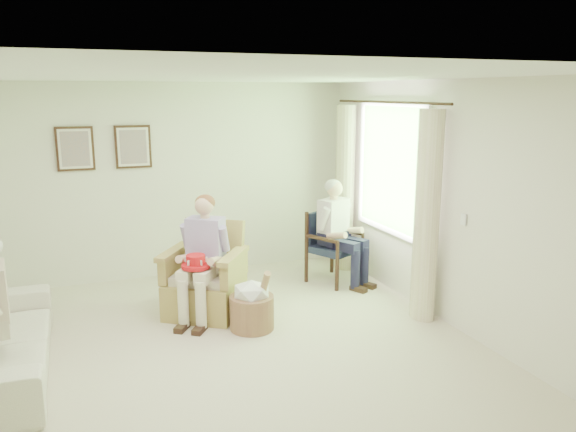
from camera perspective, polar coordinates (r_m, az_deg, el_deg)
The scene contains 16 objects.
floor at distance 5.48m, azimuth -6.48°, elevation -14.35°, with size 5.50×5.50×0.00m, color beige.
back_wall at distance 7.68m, azimuth -11.94°, elevation 3.46°, with size 5.00×0.04×2.60m, color silver.
front_wall at distance 2.60m, azimuth 8.86°, elevation -14.29°, with size 5.00×0.04×2.60m, color silver.
right_wall at distance 6.12m, azimuth 16.46°, elevation 0.98°, with size 0.04×5.50×2.60m, color silver.
ceiling at distance 4.90m, azimuth -7.24°, elevation 13.95°, with size 5.00×5.50×0.02m, color white.
window at distance 7.04m, azimuth 10.44°, elevation 5.07°, with size 0.13×2.50×1.63m.
curtain_left at distance 6.23m, azimuth 13.91°, elevation -0.10°, with size 0.34×0.34×2.30m, color beige.
curtain_right at distance 7.88m, azimuth 5.78°, elevation 2.79°, with size 0.34×0.34×2.30m, color beige.
framed_print_left at distance 7.49m, azimuth -20.81°, elevation 6.41°, with size 0.45×0.05×0.55m.
framed_print_right at distance 7.53m, azimuth -15.45°, elevation 6.79°, with size 0.45×0.05×0.55m.
wicker_armchair at distance 6.48m, azimuth -8.50°, elevation -6.95°, with size 0.81×0.80×1.03m.
wood_armchair at distance 7.49m, azimuth 4.49°, elevation -2.75°, with size 0.60×0.56×0.92m.
person_wicker at distance 6.22m, azimuth -8.36°, elevation -3.35°, with size 0.40×0.63×1.35m.
person_dark at distance 7.29m, azimuth 5.05°, elevation -0.95°, with size 0.40×0.63×1.34m.
red_hat at distance 6.06m, azimuth -9.35°, elevation -4.71°, with size 0.31×0.31×0.14m.
hatbox at distance 6.01m, azimuth -3.68°, elevation -8.99°, with size 0.59×0.59×0.69m.
Camera 1 is at (-1.18, -4.75, 2.46)m, focal length 35.00 mm.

